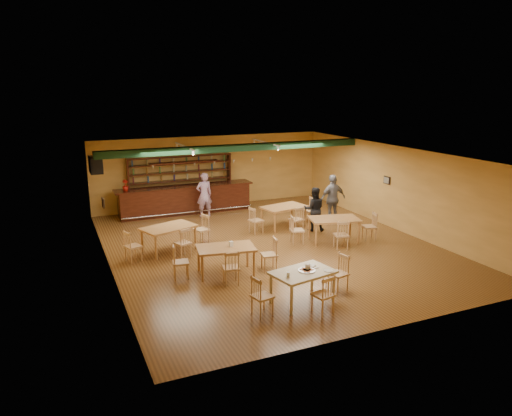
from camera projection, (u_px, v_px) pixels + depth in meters
name	position (u px, v px, depth m)	size (l,w,h in m)	color
floor	(269.00, 246.00, 15.63)	(12.00, 12.00, 0.00)	brown
ceiling_beam	(237.00, 148.00, 17.41)	(10.00, 0.30, 0.25)	black
track_rail_left	(184.00, 146.00, 17.24)	(0.05, 2.50, 0.05)	silver
track_rail_right	(266.00, 142.00, 18.47)	(0.05, 2.50, 0.05)	silver
ac_unit	(96.00, 165.00, 16.94)	(0.34, 0.70, 0.48)	silver
picture_left	(103.00, 203.00, 14.19)	(0.04, 0.34, 0.28)	black
picture_right	(387.00, 180.00, 17.57)	(0.04, 0.34, 0.28)	black
bar_counter	(185.00, 199.00, 19.54)	(5.59, 0.85, 1.13)	black
back_bar_hutch	(181.00, 183.00, 19.96)	(4.33, 0.40, 2.28)	black
poinsettia	(125.00, 185.00, 18.45)	(0.24, 0.24, 0.43)	#B51B10
dining_table_a	(169.00, 239.00, 15.02)	(1.61, 0.97, 0.81)	#AD723D
dining_table_b	(284.00, 217.00, 17.61)	(1.58, 0.95, 0.79)	#AD723D
dining_table_c	(226.00, 260.00, 13.21)	(1.57, 0.94, 0.78)	#AD723D
dining_table_d	(334.00, 230.00, 15.97)	(1.61, 0.96, 0.80)	#AD723D
near_table	(302.00, 287.00, 11.48)	(1.46, 0.94, 0.78)	#C9B487
pizza_tray	(307.00, 270.00, 11.42)	(0.40, 0.40, 0.01)	silver
parmesan_shaker	(288.00, 275.00, 11.05)	(0.07, 0.07, 0.11)	#EAE5C6
napkin_stack	(312.00, 266.00, 11.71)	(0.20, 0.15, 0.03)	white
pizza_server	(311.00, 268.00, 11.53)	(0.32, 0.09, 0.00)	silver
side_plate	(328.00, 271.00, 11.42)	(0.22, 0.22, 0.01)	white
patron_bar	(204.00, 195.00, 18.94)	(0.64, 0.42, 1.77)	#944DA7
patron_right_a	(314.00, 209.00, 17.11)	(0.77, 0.60, 1.58)	black
patron_right_b	(333.00, 199.00, 18.08)	(1.08, 0.45, 1.84)	slate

